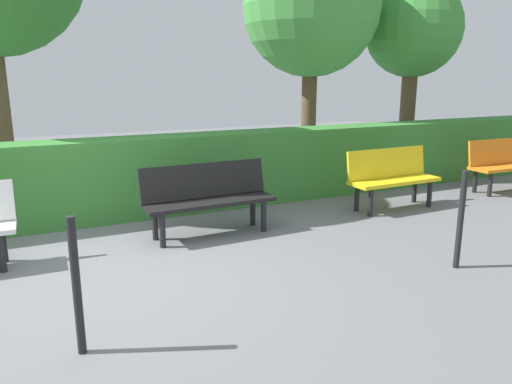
{
  "coord_description": "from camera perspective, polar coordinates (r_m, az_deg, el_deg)",
  "views": [
    {
      "loc": [
        0.63,
        4.77,
        1.91
      ],
      "look_at": [
        -1.8,
        -0.3,
        0.55
      ],
      "focal_mm": 34.28,
      "sensor_mm": 36.0,
      "label": 1
    }
  ],
  "objects": [
    {
      "name": "bench_yellow",
      "position": [
        7.34,
        15.54,
        1.84
      ],
      "size": [
        1.41,
        0.48,
        0.86
      ],
      "rotation": [
        0.0,
        0.0,
        0.02
      ],
      "color": "yellow",
      "rests_on": "ground_plane"
    },
    {
      "name": "railing_post_far",
      "position": [
        3.6,
        -20.21,
        -10.34
      ],
      "size": [
        0.06,
        0.06,
        1.0
      ],
      "primitive_type": "cylinder",
      "color": "black",
      "rests_on": "ground_plane"
    },
    {
      "name": "ground_plane",
      "position": [
        5.18,
        -16.95,
        -8.68
      ],
      "size": [
        24.01,
        24.01,
        0.0
      ],
      "primitive_type": "plane",
      "color": "slate"
    },
    {
      "name": "tree_mid",
      "position": [
        9.73,
        6.47,
        20.59
      ],
      "size": [
        2.57,
        2.57,
        4.42
      ],
      "color": "brown",
      "rests_on": "ground_plane"
    },
    {
      "name": "hedge_row",
      "position": [
        6.98,
        -9.48,
        2.09
      ],
      "size": [
        20.01,
        0.58,
        1.09
      ],
      "primitive_type": "cube",
      "color": "#387F33",
      "rests_on": "ground_plane"
    },
    {
      "name": "railing_post_mid",
      "position": [
        5.26,
        22.75,
        -3.05
      ],
      "size": [
        0.06,
        0.06,
        1.0
      ],
      "primitive_type": "cylinder",
      "color": "black",
      "rests_on": "ground_plane"
    },
    {
      "name": "bench_orange",
      "position": [
        9.2,
        27.3,
        3.13
      ],
      "size": [
        1.53,
        0.51,
        0.86
      ],
      "rotation": [
        0.0,
        0.0,
        -0.04
      ],
      "color": "orange",
      "rests_on": "ground_plane"
    },
    {
      "name": "tree_near",
      "position": [
        10.95,
        17.86,
        17.46
      ],
      "size": [
        1.96,
        1.96,
        3.8
      ],
      "color": "brown",
      "rests_on": "ground_plane"
    },
    {
      "name": "bench_black",
      "position": [
        5.93,
        -5.63,
        -0.42
      ],
      "size": [
        1.6,
        0.5,
        0.86
      ],
      "rotation": [
        0.0,
        0.0,
        0.03
      ],
      "color": "black",
      "rests_on": "ground_plane"
    }
  ]
}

